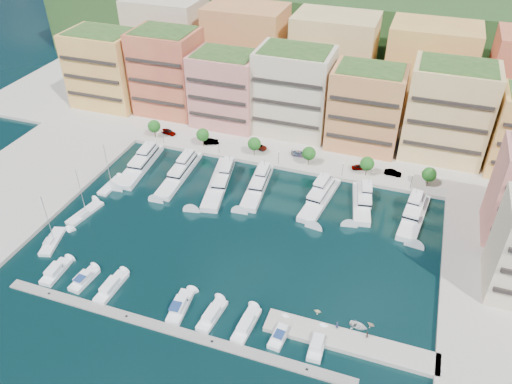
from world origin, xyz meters
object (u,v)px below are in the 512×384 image
tree_5 (429,174)px  cruiser_5 (212,316)px  tree_0 (154,126)px  cruiser_8 (317,345)px  lamppost_1 (219,145)px  sailboat_2 (111,186)px  car_4 (359,167)px  tender_1 (318,311)px  yacht_4 (320,197)px  cruiser_4 (180,307)px  yacht_2 (220,180)px  lamppost_2 (279,155)px  sailboat_1 (85,213)px  yacht_3 (258,184)px  tender_3 (371,324)px  car_5 (393,173)px  yacht_5 (362,201)px  yacht_1 (181,172)px  cruiser_2 (111,287)px  sailboat_0 (52,242)px  yacht_0 (141,163)px  car_1 (211,142)px  car_3 (300,154)px  person_1 (367,335)px  tree_1 (203,135)px  cruiser_0 (56,272)px  person_0 (337,325)px  tree_4 (367,164)px  cruiser_6 (246,325)px  cruiser_1 (84,280)px  tree_3 (309,153)px  yacht_6 (414,214)px  car_0 (169,132)px  lamppost_4 (412,179)px  car_2 (259,146)px  lamppost_3 (343,167)px  lamppost_0 (163,135)px  cruiser_7 (280,335)px  tree_2 (254,144)px

tree_5 → cruiser_5: 68.64m
tree_0 → cruiser_8: tree_0 is taller
lamppost_1 → sailboat_2: 32.28m
car_4 → tender_1: bearing=160.2°
yacht_4 → cruiser_4: yacht_4 is taller
yacht_2 → cruiser_5: size_ratio=2.82×
lamppost_2 → sailboat_1: sailboat_1 is taller
yacht_4 → yacht_3: bearing=179.9°
tender_3 → car_5: bearing=23.9°
yacht_5 → yacht_1: bearing=-176.5°
cruiser_2 → sailboat_0: size_ratio=0.69×
yacht_0 → car_1: 21.78m
car_1 → car_3: bearing=-110.7°
car_1 → person_1: 78.33m
yacht_4 → car_1: (-37.02, 15.70, 0.68)m
sailboat_1 → yacht_2: bearing=41.3°
tree_1 → sailboat_0: size_ratio=0.43×
cruiser_0 → sailboat_1: (-6.23, 19.46, -0.24)m
yacht_4 → person_0: (12.42, -39.77, 0.81)m
yacht_0 → tender_1: yacht_0 is taller
tree_4 → sailboat_0: bearing=-141.7°
tree_4 → yacht_3: tree_4 is taller
yacht_0 → yacht_3: bearing=1.3°
cruiser_6 → cruiser_0: bearing=180.0°
tree_5 → car_5: tree_5 is taller
car_4 → cruiser_1: bearing=121.3°
tree_3 → cruiser_8: tree_3 is taller
tree_5 → tender_1: bearing=-109.0°
yacht_6 → car_1: yacht_6 is taller
lamppost_1 → person_0: bearing=-48.6°
cruiser_4 → cruiser_8: (27.69, 0.03, -0.02)m
car_0 → car_5: (67.95, -0.56, -0.04)m
lamppost_4 → car_2: size_ratio=0.87×
lamppost_3 → cruiser_5: 57.70m
yacht_4 → sailboat_0: (-54.24, -36.26, -0.78)m
tree_3 → lamppost_0: 44.07m
lamppost_0 → person_0: (63.14, -51.28, -1.92)m
yacht_3 → cruiser_7: 48.42m
tree_3 → yacht_2: size_ratio=0.23×
tree_2 → person_1: tree_2 is taller
tree_1 → sailboat_0: sailboat_0 is taller
tender_1 → car_2: bearing=32.0°
tender_3 → cruiser_4: bearing=124.2°
cruiser_1 → tender_3: 59.02m
lamppost_1 → car_4: size_ratio=1.03×
tree_1 → yacht_4: 41.28m
tree_5 → car_1: size_ratio=1.21×
yacht_6 → tree_5: bearing=81.3°
yacht_4 → person_0: 41.67m
cruiser_1 → cruiser_7: same height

